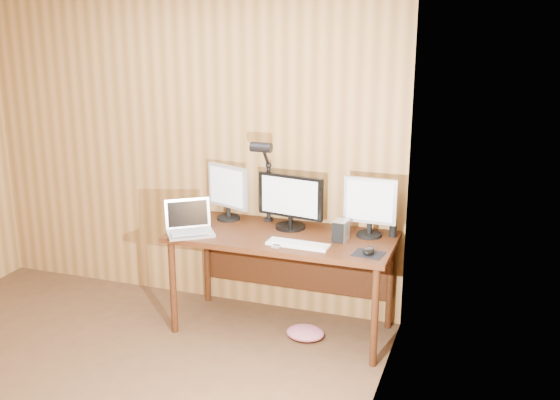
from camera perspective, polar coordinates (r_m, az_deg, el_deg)
The scene contains 14 objects.
room_shell at distance 3.62m, azimuth -22.63°, elevation -1.77°, with size 4.00×4.00×4.00m.
desk at distance 4.78m, azimuth 0.48°, elevation -4.12°, with size 1.60×0.70×0.75m.
monitor_center at distance 4.75m, azimuth 0.91°, elevation -0.09°, with size 0.51×0.22×0.40m.
monitor_left at distance 4.96m, azimuth -4.56°, elevation 0.81°, with size 0.36×0.18×0.42m.
monitor_right at distance 4.62m, azimuth 7.86°, elevation -0.46°, with size 0.38×0.18×0.42m.
laptop at distance 4.74m, azimuth -7.90°, elevation -2.16°, with size 0.41×0.39×0.23m.
keyboard at distance 4.46m, azimuth 1.58°, elevation -3.87°, with size 0.44×0.15×0.02m.
mousepad at distance 4.35m, azimuth 7.70°, elevation -4.69°, with size 0.20×0.16×0.00m, color black.
mouse at distance 4.34m, azimuth 7.71°, elevation -4.41°, with size 0.07×0.12×0.04m, color black.
hard_drive at distance 4.55m, azimuth 5.31°, elevation -2.66°, with size 0.10×0.14×0.15m.
phone at distance 4.46m, azimuth -0.17°, elevation -3.91°, with size 0.06×0.11×0.02m.
speaker at distance 4.69m, azimuth 9.82°, elevation -2.42°, with size 0.05×0.05×0.13m, color black.
desk_lamp at distance 4.79m, azimuth -1.34°, elevation 2.66°, with size 0.16×0.22×0.68m.
fabric_pile at distance 4.83m, azimuth 2.22°, elevation -11.49°, with size 0.28×0.23×0.09m, color #C45F77, non-canonical shape.
Camera 1 is at (2.35, -2.55, 2.29)m, focal length 42.00 mm.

